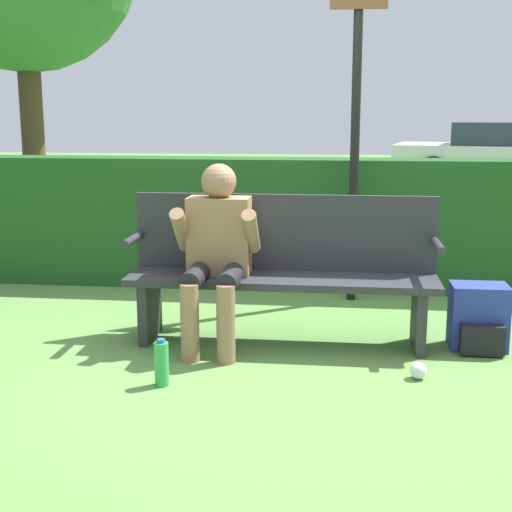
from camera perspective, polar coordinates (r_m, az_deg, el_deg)
name	(u,v)px	position (r m, az deg, el deg)	size (l,w,h in m)	color
ground_plane	(281,343)	(4.59, 2.02, -6.97)	(40.00, 40.00, 0.00)	#5B8942
hedge_back	(297,224)	(5.93, 3.26, 2.61)	(12.00, 0.40, 1.08)	#1E4C1E
park_bench	(283,268)	(4.54, 2.14, -0.96)	(1.95, 0.43, 0.93)	#2D2D33
person_seated	(217,247)	(4.42, -3.17, 0.76)	(0.53, 0.60, 1.14)	#997051
backpack	(479,319)	(4.65, 17.38, -4.81)	(0.34, 0.32, 0.40)	#283893
water_bottle	(162,363)	(3.91, -7.56, -8.52)	(0.08, 0.08, 0.26)	green
signpost	(356,108)	(5.47, 8.00, 11.65)	(0.42, 0.09, 2.53)	black
parked_car	(506,157)	(14.28, 19.36, 7.51)	(4.31, 2.49, 1.25)	silver
litter_crumple	(418,371)	(4.09, 12.86, -8.93)	(0.09, 0.09, 0.09)	silver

